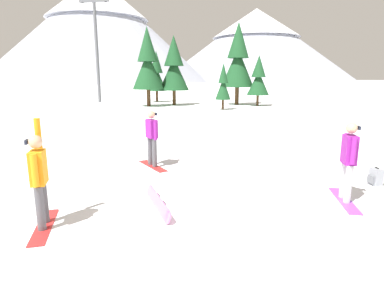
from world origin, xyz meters
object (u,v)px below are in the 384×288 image
(pine_tree_tall, at_px, (148,63))
(pine_tree_leaning, at_px, (223,84))
(snowboarder_midground, at_px, (348,160))
(pine_tree_twin, at_px, (156,74))
(pine_tree_young, at_px, (258,78))
(ski_lift_tower, at_px, (96,45))
(snowboarder_foreground, at_px, (39,178))
(pine_tree_short, at_px, (174,68))
(backpack_grey, at_px, (375,177))
(loose_snowboard_near_left, at_px, (158,202))
(snowboarder_background, at_px, (152,137))
(pine_tree_slender, at_px, (238,60))

(pine_tree_tall, height_order, pine_tree_leaning, pine_tree_tall)
(snowboarder_midground, xyz_separation_m, pine_tree_twin, (-12.94, 28.16, 2.17))
(pine_tree_young, bearing_deg, ski_lift_tower, 175.28)
(snowboarder_foreground, distance_m, pine_tree_short, 26.89)
(pine_tree_twin, bearing_deg, backpack_grey, -62.41)
(loose_snowboard_near_left, relative_size, pine_tree_twin, 0.29)
(snowboarder_background, distance_m, pine_tree_short, 22.80)
(snowboarder_midground, bearing_deg, pine_tree_leaning, 102.73)
(snowboarder_midground, relative_size, loose_snowboard_near_left, 1.09)
(pine_tree_slender, bearing_deg, pine_tree_short, -164.69)
(snowboarder_midground, height_order, pine_tree_tall, pine_tree_tall)
(snowboarder_midground, bearing_deg, pine_tree_young, 93.60)
(snowboarder_background, height_order, ski_lift_tower, ski_lift_tower)
(snowboarder_foreground, distance_m, ski_lift_tower, 31.84)
(ski_lift_tower, bearing_deg, loose_snowboard_near_left, -61.11)
(backpack_grey, bearing_deg, snowboarder_background, 174.48)
(snowboarder_foreground, distance_m, backpack_grey, 7.93)
(snowboarder_foreground, xyz_separation_m, loose_snowboard_near_left, (1.84, 1.25, -0.83))
(loose_snowboard_near_left, relative_size, ski_lift_tower, 0.15)
(snowboarder_midground, height_order, backpack_grey, snowboarder_midground)
(pine_tree_young, height_order, pine_tree_leaning, pine_tree_young)
(loose_snowboard_near_left, xyz_separation_m, ski_lift_tower, (-15.03, 27.25, 6.11))
(snowboarder_midground, relative_size, pine_tree_young, 0.37)
(pine_tree_leaning, bearing_deg, ski_lift_tower, 158.24)
(ski_lift_tower, bearing_deg, pine_tree_twin, 18.63)
(snowboarder_midground, distance_m, pine_tree_young, 24.75)
(backpack_grey, height_order, pine_tree_young, pine_tree_young)
(backpack_grey, height_order, pine_tree_short, pine_tree_short)
(pine_tree_slender, bearing_deg, pine_tree_tall, -158.03)
(snowboarder_midground, xyz_separation_m, pine_tree_young, (-1.55, 24.65, 1.72))
(pine_tree_twin, bearing_deg, pine_tree_leaning, -43.21)
(ski_lift_tower, bearing_deg, snowboarder_background, -60.05)
(pine_tree_young, height_order, pine_tree_twin, pine_tree_twin)
(backpack_grey, height_order, pine_tree_slender, pine_tree_slender)
(loose_snowboard_near_left, distance_m, pine_tree_young, 26.05)
(backpack_grey, xyz_separation_m, ski_lift_tower, (-20.16, 24.79, 6.02))
(backpack_grey, xyz_separation_m, pine_tree_short, (-10.96, 22.73, 3.52))
(pine_tree_twin, bearing_deg, pine_tree_short, -53.26)
(pine_tree_slender, bearing_deg, ski_lift_tower, 178.71)
(pine_tree_short, distance_m, pine_tree_slender, 6.50)
(pine_tree_short, height_order, ski_lift_tower, ski_lift_tower)
(pine_tree_twin, distance_m, pine_tree_slender, 9.71)
(pine_tree_twin, bearing_deg, snowboarder_midground, -65.31)
(backpack_grey, relative_size, pine_tree_short, 0.07)
(pine_tree_short, bearing_deg, snowboarder_background, -77.94)
(loose_snowboard_near_left, xyz_separation_m, backpack_grey, (5.13, 2.46, 0.09))
(loose_snowboard_near_left, bearing_deg, pine_tree_twin, 106.90)
(snowboarder_midground, xyz_separation_m, snowboarder_background, (-5.14, 1.91, -0.02))
(pine_tree_slender, bearing_deg, pine_tree_leaning, -99.92)
(pine_tree_young, distance_m, pine_tree_leaning, 5.32)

